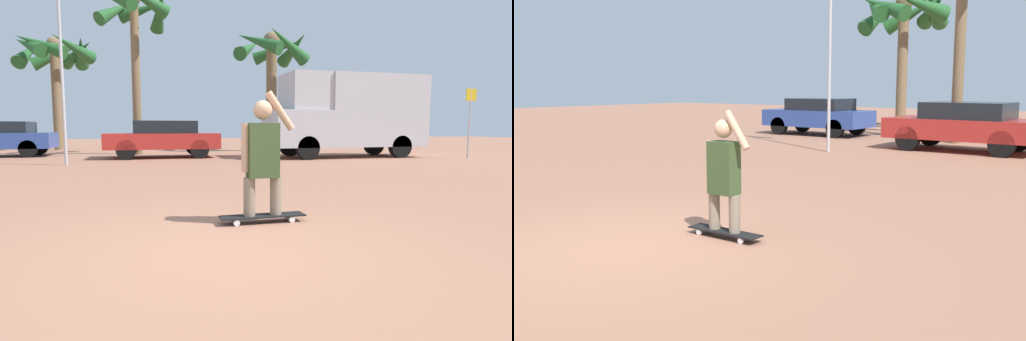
% 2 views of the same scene
% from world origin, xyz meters
% --- Properties ---
extents(ground_plane, '(80.00, 80.00, 0.00)m').
position_xyz_m(ground_plane, '(0.00, 0.00, 0.00)').
color(ground_plane, '#A36B51').
extents(skateboard, '(1.04, 0.24, 0.09)m').
position_xyz_m(skateboard, '(0.65, 1.04, 0.08)').
color(skateboard, black).
rests_on(skateboard, ground_plane).
extents(person_skateboarder, '(0.66, 0.23, 1.49)m').
position_xyz_m(person_skateboarder, '(0.65, 1.04, 0.85)').
color(person_skateboarder, gray).
rests_on(person_skateboarder, skateboard).
extents(camper_van, '(6.11, 2.12, 3.14)m').
position_xyz_m(camper_van, '(6.87, 10.67, 1.71)').
color(camper_van, black).
rests_on(camper_van, ground_plane).
extents(parked_car_red, '(4.21, 1.94, 1.40)m').
position_xyz_m(parked_car_red, '(-0.11, 12.22, 0.76)').
color(parked_car_red, black).
rests_on(parked_car_red, ground_plane).
extents(palm_tree_near_van, '(3.76, 3.86, 5.82)m').
position_xyz_m(palm_tree_near_van, '(5.21, 15.24, 4.57)').
color(palm_tree_near_van, brown).
rests_on(palm_tree_near_van, ground_plane).
extents(palm_tree_center_background, '(3.25, 3.47, 6.98)m').
position_xyz_m(palm_tree_center_background, '(-1.05, 14.40, 5.73)').
color(palm_tree_center_background, brown).
rests_on(palm_tree_center_background, ground_plane).
extents(palm_tree_far_left, '(4.13, 4.05, 5.90)m').
position_xyz_m(palm_tree_far_left, '(-5.10, 19.03, 4.81)').
color(palm_tree_far_left, brown).
rests_on(palm_tree_far_left, ground_plane).
extents(flagpole, '(1.12, 0.12, 7.10)m').
position_xyz_m(flagpole, '(-3.03, 9.71, 4.05)').
color(flagpole, '#B7B7BC').
rests_on(flagpole, ground_plane).
extents(street_sign, '(0.44, 0.06, 2.57)m').
position_xyz_m(street_sign, '(10.85, 8.79, 1.64)').
color(street_sign, '#B7B7BC').
rests_on(street_sign, ground_plane).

